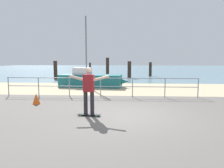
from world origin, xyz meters
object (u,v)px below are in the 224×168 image
Objects in this scene: sailboat at (93,80)px; traffic_cone at (36,99)px; skateboarder at (89,88)px; skateboard at (89,115)px.

traffic_cone is (-1.61, -6.00, -0.27)m from sailboat.
sailboat reaches higher than skateboarder.
sailboat is at bearing 74.98° from traffic_cone.
sailboat reaches higher than skateboard.
skateboarder is (0.00, 0.00, 0.95)m from skateboard.
skateboard is 1.64× the size of traffic_cone.
skateboarder is 3.30× the size of traffic_cone.
skateboarder is at bearing -82.21° from sailboat.
skateboarder reaches higher than traffic_cone.
skateboard is 3.24m from traffic_cone.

